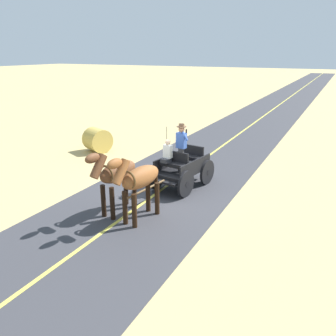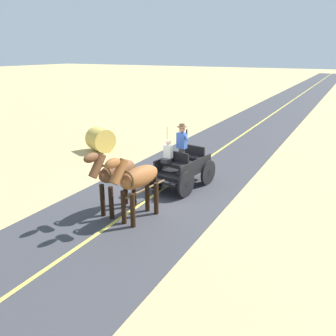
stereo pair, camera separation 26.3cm
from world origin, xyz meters
name	(u,v)px [view 2 (the right image)]	position (x,y,z in m)	size (l,w,h in m)	color
ground_plane	(163,189)	(0.00, 0.00, 0.00)	(200.00, 200.00, 0.00)	tan
road_surface	(163,189)	(0.00, 0.00, 0.00)	(5.26, 160.00, 0.01)	#38383D
road_centre_stripe	(163,189)	(0.00, 0.00, 0.01)	(0.12, 160.00, 0.00)	#DBCC4C
horse_drawn_carriage	(182,167)	(-0.52, -0.54, 0.82)	(1.74, 4.51, 2.50)	black
horse_near_side	(137,179)	(-0.54, 2.52, 1.32)	(0.79, 2.15, 2.21)	brown
horse_off_side	(115,173)	(0.36, 2.39, 1.32)	(0.71, 2.14, 2.21)	brown
hay_bale	(101,140)	(5.40, -3.11, 0.60)	(1.20, 1.20, 1.10)	gold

